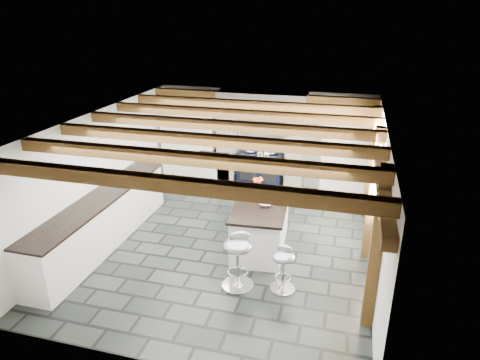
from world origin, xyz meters
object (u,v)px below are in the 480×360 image
(range_cooker, at_px, (261,170))
(bar_stool_near, at_px, (284,264))
(kitchen_island, at_px, (261,224))
(bar_stool_far, at_px, (238,254))

(range_cooker, relative_size, bar_stool_near, 1.37)
(range_cooker, bearing_deg, kitchen_island, -77.50)
(range_cooker, height_order, bar_stool_near, range_cooker)
(kitchen_island, xyz_separation_m, bar_stool_far, (-0.08, -1.29, 0.13))
(kitchen_island, bearing_deg, bar_stool_near, -67.09)
(range_cooker, xyz_separation_m, kitchen_island, (0.58, -2.62, -0.03))
(bar_stool_far, bearing_deg, range_cooker, 72.57)
(bar_stool_near, bearing_deg, kitchen_island, 127.97)
(kitchen_island, bearing_deg, bar_stool_far, -97.69)
(range_cooker, height_order, kitchen_island, kitchen_island)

